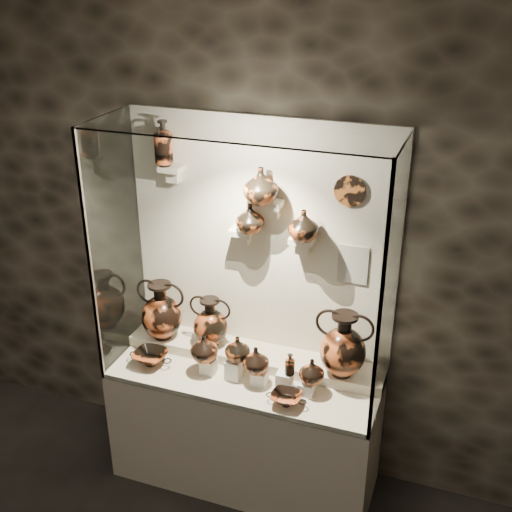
% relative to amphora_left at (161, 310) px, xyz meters
% --- Properties ---
extents(wall_back, '(5.00, 0.02, 3.20)m').
position_rel_amphora_left_xyz_m(wall_back, '(0.63, 0.19, 0.50)').
color(wall_back, black).
rests_on(wall_back, ground).
extents(plinth, '(1.70, 0.60, 0.80)m').
position_rel_amphora_left_xyz_m(plinth, '(0.63, -0.13, -0.70)').
color(plinth, beige).
rests_on(plinth, floor).
extents(front_tier, '(1.68, 0.58, 0.03)m').
position_rel_amphora_left_xyz_m(front_tier, '(0.63, -0.13, -0.29)').
color(front_tier, beige).
rests_on(front_tier, plinth).
extents(rear_tier, '(1.70, 0.25, 0.10)m').
position_rel_amphora_left_xyz_m(rear_tier, '(0.63, 0.05, -0.25)').
color(rear_tier, beige).
rests_on(rear_tier, plinth).
extents(back_panel, '(1.70, 0.03, 1.60)m').
position_rel_amphora_left_xyz_m(back_panel, '(0.63, 0.19, 0.50)').
color(back_panel, beige).
rests_on(back_panel, plinth).
extents(glass_front, '(1.70, 0.01, 1.60)m').
position_rel_amphora_left_xyz_m(glass_front, '(0.63, -0.42, 0.50)').
color(glass_front, white).
rests_on(glass_front, plinth).
extents(glass_left, '(0.01, 0.60, 1.60)m').
position_rel_amphora_left_xyz_m(glass_left, '(-0.22, -0.13, 0.50)').
color(glass_left, white).
rests_on(glass_left, plinth).
extents(glass_right, '(0.01, 0.60, 1.60)m').
position_rel_amphora_left_xyz_m(glass_right, '(1.48, -0.13, 0.50)').
color(glass_right, white).
rests_on(glass_right, plinth).
extents(glass_top, '(1.70, 0.60, 0.01)m').
position_rel_amphora_left_xyz_m(glass_top, '(0.63, -0.13, 1.29)').
color(glass_top, white).
rests_on(glass_top, back_panel).
extents(frame_post_left, '(0.02, 0.02, 1.60)m').
position_rel_amphora_left_xyz_m(frame_post_left, '(-0.21, -0.42, 0.50)').
color(frame_post_left, gray).
rests_on(frame_post_left, plinth).
extents(frame_post_right, '(0.02, 0.02, 1.60)m').
position_rel_amphora_left_xyz_m(frame_post_right, '(1.47, -0.42, 0.50)').
color(frame_post_right, gray).
rests_on(frame_post_right, plinth).
extents(pedestal_a, '(0.09, 0.09, 0.10)m').
position_rel_amphora_left_xyz_m(pedestal_a, '(0.41, -0.18, -0.22)').
color(pedestal_a, silver).
rests_on(pedestal_a, front_tier).
extents(pedestal_b, '(0.09, 0.09, 0.13)m').
position_rel_amphora_left_xyz_m(pedestal_b, '(0.58, -0.18, -0.21)').
color(pedestal_b, silver).
rests_on(pedestal_b, front_tier).
extents(pedestal_c, '(0.09, 0.09, 0.09)m').
position_rel_amphora_left_xyz_m(pedestal_c, '(0.75, -0.18, -0.23)').
color(pedestal_c, silver).
rests_on(pedestal_c, front_tier).
extents(pedestal_d, '(0.09, 0.09, 0.12)m').
position_rel_amphora_left_xyz_m(pedestal_d, '(0.91, -0.18, -0.21)').
color(pedestal_d, silver).
rests_on(pedestal_d, front_tier).
extents(pedestal_e, '(0.09, 0.09, 0.08)m').
position_rel_amphora_left_xyz_m(pedestal_e, '(1.05, -0.18, -0.23)').
color(pedestal_e, silver).
rests_on(pedestal_e, front_tier).
extents(bracket_ul, '(0.14, 0.12, 0.04)m').
position_rel_amphora_left_xyz_m(bracket_ul, '(0.08, 0.11, 0.95)').
color(bracket_ul, beige).
rests_on(bracket_ul, back_panel).
extents(bracket_ca, '(0.14, 0.12, 0.04)m').
position_rel_amphora_left_xyz_m(bracket_ca, '(0.53, 0.11, 0.60)').
color(bracket_ca, beige).
rests_on(bracket_ca, back_panel).
extents(bracket_cb, '(0.10, 0.12, 0.04)m').
position_rel_amphora_left_xyz_m(bracket_cb, '(0.73, 0.11, 0.80)').
color(bracket_cb, beige).
rests_on(bracket_cb, back_panel).
extents(bracket_cc, '(0.14, 0.12, 0.04)m').
position_rel_amphora_left_xyz_m(bracket_cc, '(0.91, 0.11, 0.60)').
color(bracket_cc, beige).
rests_on(bracket_cc, back_panel).
extents(amphora_left, '(0.34, 0.34, 0.40)m').
position_rel_amphora_left_xyz_m(amphora_left, '(0.00, 0.00, 0.00)').
color(amphora_left, '#BC5024').
rests_on(amphora_left, rear_tier).
extents(amphora_mid, '(0.29, 0.29, 0.34)m').
position_rel_amphora_left_xyz_m(amphora_mid, '(0.34, 0.03, -0.03)').
color(amphora_mid, '#9B411B').
rests_on(amphora_mid, rear_tier).
extents(amphora_right, '(0.42, 0.42, 0.42)m').
position_rel_amphora_left_xyz_m(amphora_right, '(1.22, -0.01, 0.01)').
color(amphora_right, '#BC5024').
rests_on(amphora_right, rear_tier).
extents(jug_a, '(0.22, 0.22, 0.18)m').
position_rel_amphora_left_xyz_m(jug_a, '(0.39, -0.19, -0.08)').
color(jug_a, '#BC5024').
rests_on(jug_a, pedestal_a).
extents(jug_b, '(0.20, 0.20, 0.16)m').
position_rel_amphora_left_xyz_m(jug_b, '(0.60, -0.16, -0.06)').
color(jug_b, '#9B411B').
rests_on(jug_b, pedestal_b).
extents(jug_c, '(0.16, 0.16, 0.17)m').
position_rel_amphora_left_xyz_m(jug_c, '(0.73, -0.19, -0.10)').
color(jug_c, '#BC5024').
rests_on(jug_c, pedestal_c).
extents(jug_e, '(0.17, 0.17, 0.16)m').
position_rel_amphora_left_xyz_m(jug_e, '(1.07, -0.16, -0.11)').
color(jug_e, '#BC5024').
rests_on(jug_e, pedestal_e).
extents(lekythos_small, '(0.09, 0.09, 0.16)m').
position_rel_amphora_left_xyz_m(lekythos_small, '(0.94, -0.19, -0.07)').
color(lekythos_small, '#9B411B').
rests_on(lekythos_small, pedestal_d).
extents(kylix_left, '(0.29, 0.24, 0.11)m').
position_rel_amphora_left_xyz_m(kylix_left, '(0.02, -0.23, -0.22)').
color(kylix_left, '#9B411B').
rests_on(kylix_left, front_tier).
extents(kylix_right, '(0.26, 0.24, 0.09)m').
position_rel_amphora_left_xyz_m(kylix_right, '(0.97, -0.32, -0.23)').
color(kylix_right, '#BC5024').
rests_on(kylix_right, front_tier).
extents(lekythos_tall, '(0.16, 0.16, 0.31)m').
position_rel_amphora_left_xyz_m(lekythos_tall, '(0.04, 0.09, 1.12)').
color(lekythos_tall, '#BC5024').
rests_on(lekythos_tall, bracket_ul).
extents(ovoid_vase_a, '(0.22, 0.22, 0.18)m').
position_rel_amphora_left_xyz_m(ovoid_vase_a, '(0.60, 0.08, 0.70)').
color(ovoid_vase_a, '#9B411B').
rests_on(ovoid_vase_a, bracket_ca).
extents(ovoid_vase_b, '(0.25, 0.25, 0.21)m').
position_rel_amphora_left_xyz_m(ovoid_vase_b, '(0.67, 0.06, 0.92)').
color(ovoid_vase_b, '#9B411B').
rests_on(ovoid_vase_b, bracket_cb).
extents(ovoid_vase_c, '(0.21, 0.21, 0.19)m').
position_rel_amphora_left_xyz_m(ovoid_vase_c, '(0.93, 0.07, 0.71)').
color(ovoid_vase_c, '#9B411B').
rests_on(ovoid_vase_c, bracket_cc).
extents(wall_plate, '(0.18, 0.02, 0.18)m').
position_rel_amphora_left_xyz_m(wall_plate, '(1.17, 0.16, 0.92)').
color(wall_plate, '#BC5F25').
rests_on(wall_plate, back_panel).
extents(info_placard, '(0.18, 0.01, 0.24)m').
position_rel_amphora_left_xyz_m(info_placard, '(1.21, 0.17, 0.46)').
color(info_placard, beige).
rests_on(info_placard, back_panel).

